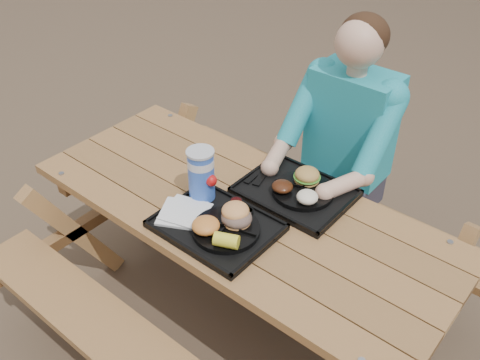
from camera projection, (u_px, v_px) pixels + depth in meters
The scene contains 18 objects.
ground at pixel (240, 323), 2.63m from camera, with size 60.00×60.00×0.00m, color #999999.
picnic_table at pixel (240, 270), 2.41m from camera, with size 1.80×1.49×0.75m, color #999999, non-canonical shape.
tray_near at pixel (216, 227), 2.07m from camera, with size 0.45×0.35×0.02m, color black.
tray_far at pixel (295, 193), 2.24m from camera, with size 0.45×0.35×0.02m, color black.
plate_near at pixel (226, 229), 2.02m from camera, with size 0.26×0.26×0.02m, color black.
plate_far at pixel (303, 191), 2.22m from camera, with size 0.26×0.26×0.02m, color black.
napkin_stack at pixel (182, 212), 2.10m from camera, with size 0.17×0.17×0.02m, color white.
soda_cup at pixel (201, 175), 2.14m from camera, with size 0.11×0.11×0.21m, color blue.
condiment_bbq at pixel (236, 203), 2.14m from camera, with size 0.05×0.05×0.03m, color black.
condiment_mustard at pixel (247, 213), 2.10m from camera, with size 0.05×0.05×0.03m, color orange.
sandwich at pixel (237, 211), 2.01m from camera, with size 0.11×0.11×0.12m, color #EF9C54, non-canonical shape.
mac_cheese at pixel (206, 225), 1.99m from camera, with size 0.11×0.11×0.05m, color orange.
corn_cob at pixel (226, 240), 1.92m from camera, with size 0.09×0.09×0.05m, color #FFF035, non-canonical shape.
cutlery_far at pixel (264, 174), 2.32m from camera, with size 0.03×0.18×0.01m, color black.
burger at pixel (307, 172), 2.23m from camera, with size 0.11×0.11×0.10m, color #BC8A42, non-canonical shape.
baked_beans at pixel (282, 186), 2.19m from camera, with size 0.09×0.09×0.04m, color #441E0D.
potato_salad at pixel (307, 197), 2.13m from camera, with size 0.09×0.09×0.05m, color white.
diner at pixel (343, 166), 2.61m from camera, with size 0.48×0.84×1.28m, color #1BB8BD, non-canonical shape.
Camera 1 is at (1.08, -1.31, 2.13)m, focal length 40.00 mm.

